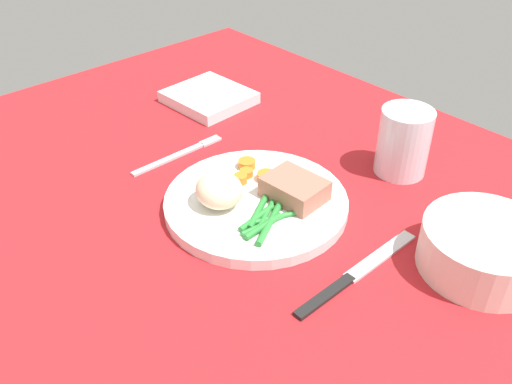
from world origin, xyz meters
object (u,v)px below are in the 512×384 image
(water_glass, at_px, (403,146))
(meat_portion, at_px, (295,189))
(dinner_plate, at_px, (256,203))
(napkin, at_px, (209,97))
(salad_bowl, at_px, (485,246))
(knife, at_px, (355,274))
(fork, at_px, (177,155))

(water_glass, bearing_deg, meat_portion, -103.15)
(dinner_plate, height_order, napkin, napkin)
(water_glass, distance_m, salad_bowl, 0.21)
(meat_portion, relative_size, napkin, 0.57)
(meat_portion, bearing_deg, napkin, 161.13)
(meat_portion, distance_m, napkin, 0.34)
(meat_portion, relative_size, salad_bowl, 0.53)
(salad_bowl, bearing_deg, dinner_plate, -155.92)
(salad_bowl, bearing_deg, knife, -126.43)
(water_glass, height_order, salad_bowl, water_glass)
(knife, relative_size, salad_bowl, 1.38)
(dinner_plate, relative_size, knife, 1.21)
(salad_bowl, distance_m, napkin, 0.56)
(meat_portion, bearing_deg, dinner_plate, -130.60)
(dinner_plate, xyz_separation_m, fork, (-0.18, -0.00, -0.01))
(meat_portion, bearing_deg, knife, -16.46)
(meat_portion, distance_m, water_glass, 0.19)
(meat_portion, relative_size, fork, 0.47)
(dinner_plate, bearing_deg, fork, -179.18)
(fork, bearing_deg, meat_portion, 7.08)
(water_glass, height_order, napkin, water_glass)
(fork, height_order, knife, knife)
(fork, distance_m, knife, 0.35)
(meat_portion, relative_size, water_glass, 0.79)
(knife, distance_m, salad_bowl, 0.15)
(meat_portion, bearing_deg, water_glass, 76.85)
(knife, bearing_deg, salad_bowl, 52.89)
(water_glass, bearing_deg, napkin, -169.43)
(fork, bearing_deg, dinner_plate, -3.16)
(water_glass, bearing_deg, dinner_plate, -109.02)
(knife, relative_size, napkin, 1.50)
(fork, xyz_separation_m, salad_bowl, (0.44, 0.12, 0.03))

